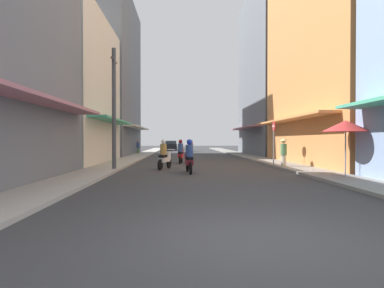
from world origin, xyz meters
The scene contains 17 objects.
ground_plane centered at (0.00, 23.31, 0.00)m, with size 120.15×120.15×0.00m, color #38383A.
sidewalk_left centered at (-5.06, 23.31, 0.06)m, with size 1.83×62.61×0.12m, color #ADA89E.
sidewalk_right centered at (5.06, 23.31, 0.06)m, with size 1.83×62.61×0.12m, color gray.
building_left_mid centered at (-8.97, 16.05, 4.75)m, with size 7.05×9.53×9.50m.
building_left_far centered at (-8.97, 27.85, 7.85)m, with size 7.05×12.29×15.70m.
building_right_mid centered at (8.97, 14.63, 8.97)m, with size 7.05×12.88×17.96m.
building_right_far centered at (8.97, 28.12, 8.54)m, with size 7.05×12.90×17.10m.
motorbike_green centered at (0.36, 39.39, 0.70)m, with size 0.55×1.81×1.58m.
motorbike_red centered at (-1.10, 16.15, 0.70)m, with size 0.55×1.81×1.58m.
motorbike_white centered at (-1.95, 11.97, 0.70)m, with size 0.75×1.74×1.58m.
motorbike_maroon centered at (-0.71, 9.94, 0.70)m, with size 0.55×1.81×1.58m.
parked_car centered at (-2.61, 43.40, 0.74)m, with size 1.76×4.10×1.45m.
pedestrian_midway centered at (4.51, 12.31, 0.93)m, with size 0.44×0.44×1.65m.
pedestrian_far centered at (-5.62, 28.97, 0.77)m, with size 0.34×0.34×1.55m.
vendor_umbrella centered at (5.44, 7.52, 2.09)m, with size 1.84×1.84×2.32m.
utility_pole centered at (-4.39, 11.00, 3.11)m, with size 0.20×1.20×6.07m.
street_sign_no_entry centered at (4.29, 13.46, 1.72)m, with size 0.07×0.60×2.65m.
Camera 1 is at (-1.07, -4.98, 1.53)m, focal length 30.02 mm.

